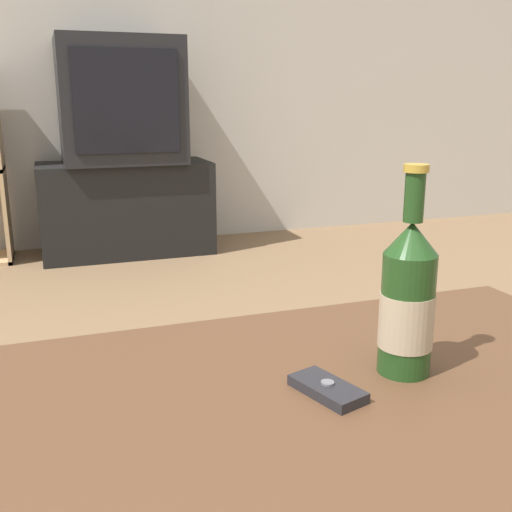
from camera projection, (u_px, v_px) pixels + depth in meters
The scene contains 6 objects.
back_wall at pixel (84, 8), 3.21m from camera, with size 8.00×0.05×2.60m.
coffee_table at pixel (322, 487), 0.68m from camera, with size 1.11×0.79×0.46m.
tv_stand at pixel (126, 208), 3.26m from camera, with size 0.90×0.42×0.50m.
television at pixel (121, 101), 3.12m from camera, with size 0.62×0.50×0.63m.
beer_bottle at pixel (407, 301), 0.80m from camera, with size 0.07×0.07×0.28m.
cell_phone at pixel (327, 389), 0.76m from camera, with size 0.08×0.11×0.02m.
Camera 1 is at (-0.27, -0.53, 0.83)m, focal length 42.00 mm.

